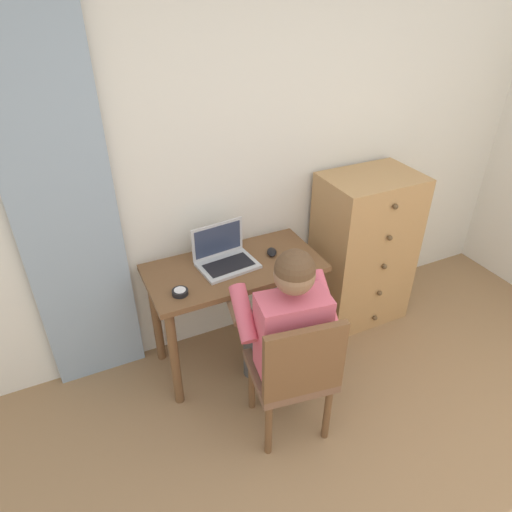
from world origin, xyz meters
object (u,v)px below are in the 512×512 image
at_px(dresser, 363,250).
at_px(laptop, 224,256).
at_px(computer_mouse, 272,252).
at_px(desk, 235,284).
at_px(person_seated, 284,323).
at_px(chair, 295,372).
at_px(desk_clock, 180,292).

distance_m(dresser, laptop, 1.08).
bearing_deg(computer_mouse, laptop, -161.31).
bearing_deg(desk, laptop, 130.52).
xyz_separation_m(dresser, laptop, (-1.06, 0.00, 0.23)).
height_order(person_seated, computer_mouse, person_seated).
distance_m(chair, laptop, 0.81).
distance_m(dresser, computer_mouse, 0.78).
xyz_separation_m(dresser, chair, (-0.97, -0.74, -0.08)).
bearing_deg(desk, dresser, 2.63).
relative_size(desk, laptop, 2.92).
bearing_deg(computer_mouse, desk, -151.81).
xyz_separation_m(computer_mouse, desk_clock, (-0.64, -0.15, -0.00)).
relative_size(dresser, computer_mouse, 11.26).
relative_size(chair, laptop, 2.38).
xyz_separation_m(person_seated, laptop, (-0.11, 0.56, 0.13)).
bearing_deg(chair, desk, 93.70).
distance_m(chair, person_seated, 0.26).
bearing_deg(laptop, chair, -83.37).
xyz_separation_m(desk, person_seated, (0.07, -0.51, 0.05)).
distance_m(person_seated, computer_mouse, 0.57).
bearing_deg(laptop, computer_mouse, -5.62).
height_order(chair, person_seated, person_seated).
xyz_separation_m(laptop, desk_clock, (-0.34, -0.18, -0.04)).
xyz_separation_m(person_seated, desk_clock, (-0.45, 0.38, 0.10)).
bearing_deg(dresser, computer_mouse, -177.81).
bearing_deg(person_seated, laptop, 101.18).
bearing_deg(computer_mouse, person_seated, -86.03).
bearing_deg(desk_clock, dresser, 7.35).
height_order(person_seated, desk_clock, person_seated).
xyz_separation_m(desk, desk_clock, (-0.38, -0.13, 0.15)).
height_order(chair, desk_clock, chair).
bearing_deg(dresser, desk_clock, -172.65).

